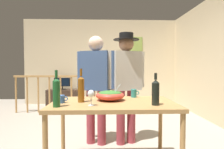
{
  "coord_description": "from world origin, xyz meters",
  "views": [
    {
      "loc": [
        0.13,
        -3.02,
        1.17
      ],
      "look_at": [
        0.21,
        -0.58,
        1.08
      ],
      "focal_mm": 29.88,
      "sensor_mm": 36.0,
      "label": 1
    }
  ],
  "objects": [
    {
      "name": "back_wall",
      "position": [
        0.0,
        2.99,
        1.34
      ],
      "size": [
        4.85,
        0.1,
        2.68
      ],
      "primitive_type": "cube",
      "color": "beige",
      "rests_on": "ground_plane"
    },
    {
      "name": "framed_picture",
      "position": [
        1.02,
        2.93,
        1.82
      ],
      "size": [
        0.59,
        0.03,
        0.64
      ],
      "primitive_type": "cube",
      "color": "#90AB4D"
    },
    {
      "name": "person_standing_right",
      "position": [
        0.44,
        -0.19,
        1.02
      ],
      "size": [
        0.59,
        0.39,
        1.69
      ],
      "rotation": [
        0.0,
        0.0,
        3.48
      ],
      "color": "#9E3842",
      "rests_on": "ground_plane"
    },
    {
      "name": "wine_bottle_green",
      "position": [
        -0.35,
        -1.21,
        0.94
      ],
      "size": [
        0.07,
        0.07,
        0.36
      ],
      "color": "#1E5628",
      "rests_on": "serving_table"
    },
    {
      "name": "mug_teal",
      "position": [
        0.49,
        -0.66,
        0.84
      ],
      "size": [
        0.11,
        0.07,
        0.1
      ],
      "color": "teal",
      "rests_on": "serving_table"
    },
    {
      "name": "stair_railing",
      "position": [
        -0.86,
        1.83,
        0.58
      ],
      "size": [
        2.08,
        0.1,
        1.01
      ],
      "color": "#B2844C",
      "rests_on": "ground_plane"
    },
    {
      "name": "serving_table",
      "position": [
        0.21,
        -0.97,
        0.71
      ],
      "size": [
        1.36,
        0.79,
        0.79
      ],
      "color": "#B2844C",
      "rests_on": "ground_plane"
    },
    {
      "name": "wine_bottle_dark",
      "position": [
        0.64,
        -1.15,
        0.92
      ],
      "size": [
        0.08,
        0.08,
        0.33
      ],
      "color": "black",
      "rests_on": "serving_table"
    },
    {
      "name": "tv_console",
      "position": [
        -1.17,
        2.64,
        0.25
      ],
      "size": [
        0.9,
        0.4,
        0.5
      ],
      "primitive_type": "cube",
      "color": "#38281E",
      "rests_on": "ground_plane"
    },
    {
      "name": "mug_blue",
      "position": [
        -0.35,
        -1.0,
        0.83
      ],
      "size": [
        0.12,
        0.08,
        0.08
      ],
      "color": "#3866B2",
      "rests_on": "serving_table"
    },
    {
      "name": "person_standing_left",
      "position": [
        -0.02,
        -0.19,
        0.98
      ],
      "size": [
        0.59,
        0.35,
        1.64
      ],
      "rotation": [
        0.0,
        0.0,
        2.81
      ],
      "color": "#9E3842",
      "rests_on": "ground_plane"
    },
    {
      "name": "wine_bottle_amber",
      "position": [
        -0.14,
        -0.97,
        0.94
      ],
      "size": [
        0.07,
        0.07,
        0.37
      ],
      "color": "brown",
      "rests_on": "serving_table"
    },
    {
      "name": "flat_screen_tv",
      "position": [
        -1.17,
        2.61,
        0.71
      ],
      "size": [
        0.47,
        0.12,
        0.35
      ],
      "color": "black",
      "rests_on": "tv_console"
    },
    {
      "name": "ground_plane",
      "position": [
        0.0,
        0.0,
        0.0
      ],
      "size": [
        7.77,
        7.77,
        0.0
      ],
      "primitive_type": "plane",
      "color": "#9E9384"
    },
    {
      "name": "side_wall_right",
      "position": [
        2.42,
        0.9,
        1.34
      ],
      "size": [
        0.1,
        4.49,
        2.68
      ],
      "primitive_type": "cube",
      "color": "beige",
      "rests_on": "ground_plane"
    },
    {
      "name": "wine_glass",
      "position": [
        -0.02,
        -1.16,
        0.9
      ],
      "size": [
        0.07,
        0.07,
        0.16
      ],
      "color": "silver",
      "rests_on": "serving_table"
    },
    {
      "name": "salad_bowl",
      "position": [
        0.18,
        -0.86,
        0.85
      ],
      "size": [
        0.33,
        0.33,
        0.19
      ],
      "color": "#CC3D2D",
      "rests_on": "serving_table"
    }
  ]
}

